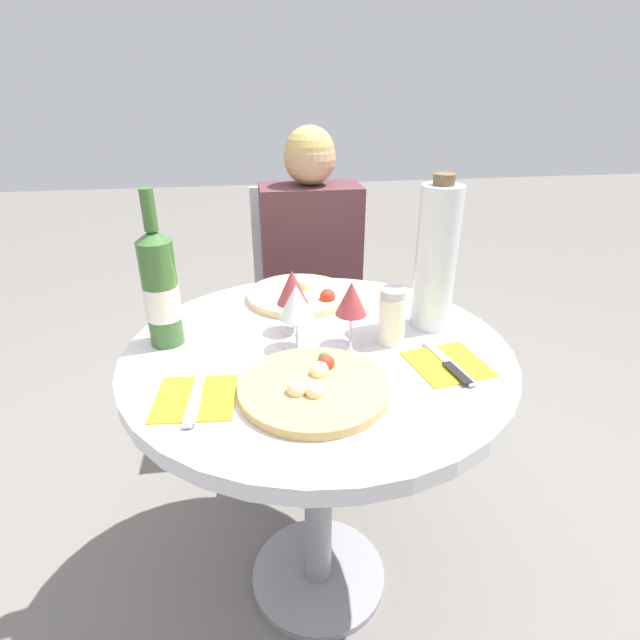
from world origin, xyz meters
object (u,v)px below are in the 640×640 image
(dining_table, at_px, (318,397))
(tall_carafe, at_px, (436,258))
(pizza_large, at_px, (314,387))
(chair_behind_diner, at_px, (309,318))
(wine_bottle, at_px, (161,289))
(seated_diner, at_px, (314,322))

(dining_table, distance_m, tall_carafe, 0.43)
(dining_table, xyz_separation_m, pizza_large, (-0.03, -0.18, 0.15))
(chair_behind_diner, height_order, tall_carafe, tall_carafe)
(dining_table, bearing_deg, wine_bottle, 167.26)
(chair_behind_diner, bearing_deg, tall_carafe, 106.60)
(seated_diner, xyz_separation_m, wine_bottle, (-0.42, -0.55, 0.38))
(chair_behind_diner, xyz_separation_m, tall_carafe, (0.21, -0.70, 0.47))
(chair_behind_diner, xyz_separation_m, seated_diner, (-0.00, -0.15, 0.06))
(pizza_large, bearing_deg, dining_table, 79.09)
(wine_bottle, distance_m, tall_carafe, 0.63)
(chair_behind_diner, bearing_deg, pizza_large, 83.21)
(dining_table, distance_m, pizza_large, 0.23)
(chair_behind_diner, bearing_deg, seated_diner, 90.00)
(seated_diner, xyz_separation_m, tall_carafe, (0.21, -0.55, 0.42))
(dining_table, xyz_separation_m, tall_carafe, (0.29, 0.07, 0.31))
(chair_behind_diner, bearing_deg, wine_bottle, 59.10)
(wine_bottle, relative_size, tall_carafe, 0.96)
(pizza_large, bearing_deg, seated_diner, 81.98)
(tall_carafe, bearing_deg, chair_behind_diner, 106.60)
(wine_bottle, bearing_deg, seated_diner, 52.81)
(tall_carafe, bearing_deg, wine_bottle, 179.54)
(pizza_large, relative_size, tall_carafe, 0.80)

